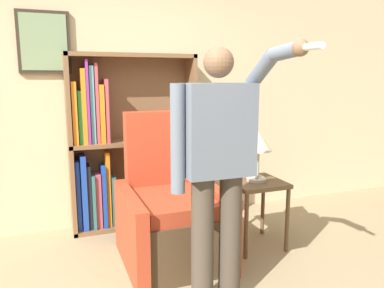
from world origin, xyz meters
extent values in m
cube|color=beige|center=(0.00, 2.03, 1.40)|extent=(8.00, 0.06, 2.80)
cube|color=#33281E|center=(-0.65, 1.98, 1.86)|extent=(0.47, 0.04, 0.57)
cube|color=gray|center=(-0.65, 1.96, 1.86)|extent=(0.41, 0.01, 0.51)
cube|color=brown|center=(-0.48, 1.85, 0.88)|extent=(0.04, 0.28, 1.77)
cube|color=brown|center=(0.76, 1.85, 0.88)|extent=(0.04, 0.28, 1.77)
cube|color=brown|center=(0.14, 1.98, 0.88)|extent=(1.28, 0.01, 1.77)
cube|color=brown|center=(0.14, 1.85, 0.02)|extent=(1.28, 0.28, 0.04)
cube|color=brown|center=(0.14, 1.85, 0.88)|extent=(1.28, 0.28, 0.04)
cube|color=brown|center=(0.14, 1.85, 1.75)|extent=(1.28, 0.28, 0.04)
cube|color=#1E47B2|center=(-0.43, 1.85, 0.39)|extent=(0.04, 0.15, 0.69)
cube|color=#1E47B2|center=(-0.37, 1.85, 0.42)|extent=(0.05, 0.22, 0.75)
cube|color=black|center=(-0.33, 1.85, 0.36)|extent=(0.04, 0.19, 0.65)
cube|color=#337070|center=(-0.29, 1.85, 0.31)|extent=(0.03, 0.23, 0.55)
cube|color=#BC4C56|center=(-0.24, 1.85, 0.32)|extent=(0.05, 0.18, 0.55)
cube|color=#1E47B2|center=(-0.18, 1.85, 0.36)|extent=(0.04, 0.21, 0.63)
cube|color=orange|center=(-0.14, 1.85, 0.42)|extent=(0.04, 0.17, 0.77)
cube|color=#337070|center=(-0.09, 1.85, 0.29)|extent=(0.05, 0.16, 0.51)
cube|color=orange|center=(-0.42, 1.85, 1.20)|extent=(0.05, 0.23, 0.59)
cube|color=#238438|center=(-0.38, 1.85, 1.16)|extent=(0.03, 0.18, 0.51)
cube|color=orange|center=(-0.34, 1.85, 1.26)|extent=(0.04, 0.21, 0.71)
cube|color=purple|center=(-0.30, 1.85, 1.30)|extent=(0.02, 0.21, 0.80)
cube|color=#5B99A8|center=(-0.26, 1.85, 1.27)|extent=(0.04, 0.17, 0.74)
cube|color=#BC4C56|center=(-0.21, 1.85, 1.28)|extent=(0.03, 0.16, 0.76)
cube|color=orange|center=(-0.17, 1.85, 1.18)|extent=(0.04, 0.20, 0.56)
cube|color=#BC4C56|center=(-0.12, 1.85, 1.21)|extent=(0.03, 0.22, 0.62)
cube|color=#4C3823|center=(0.27, 0.96, 0.23)|extent=(0.61, 0.84, 0.46)
cube|color=#B23D23|center=(0.27, 0.92, 0.52)|extent=(0.57, 0.72, 0.12)
cube|color=#B23D23|center=(0.27, 1.35, 0.73)|extent=(0.61, 0.16, 1.01)
cube|color=#B23D23|center=(-0.09, 0.96, 0.31)|extent=(0.10, 0.92, 0.62)
cube|color=#B23D23|center=(0.62, 0.96, 0.31)|extent=(0.10, 0.92, 0.62)
cylinder|color=#473D33|center=(0.25, 0.27, 0.46)|extent=(0.15, 0.15, 0.91)
cylinder|color=#473D33|center=(0.45, 0.27, 0.46)|extent=(0.15, 0.15, 0.91)
cube|color=slate|center=(0.35, 0.27, 1.21)|extent=(0.45, 0.24, 0.58)
sphere|color=brown|center=(0.35, 0.27, 1.62)|extent=(0.19, 0.19, 0.19)
cylinder|color=slate|center=(0.09, 0.27, 1.16)|extent=(0.09, 0.09, 0.68)
cylinder|color=slate|center=(0.59, 0.15, 1.58)|extent=(0.09, 0.28, 0.23)
cylinder|color=slate|center=(0.59, -0.09, 1.67)|extent=(0.08, 0.27, 0.10)
sphere|color=brown|center=(0.59, -0.22, 1.68)|extent=(0.09, 0.09, 0.09)
cylinder|color=white|center=(0.59, -0.32, 1.68)|extent=(0.04, 0.15, 0.04)
cube|color=brown|center=(1.06, 0.98, 0.60)|extent=(0.47, 0.47, 0.04)
cylinder|color=brown|center=(0.86, 0.77, 0.29)|extent=(0.04, 0.04, 0.58)
cylinder|color=brown|center=(1.27, 0.77, 0.29)|extent=(0.04, 0.04, 0.58)
cylinder|color=brown|center=(0.86, 1.18, 0.29)|extent=(0.04, 0.04, 0.58)
cylinder|color=brown|center=(1.27, 1.18, 0.29)|extent=(0.04, 0.04, 0.58)
cylinder|color=#B7B2A8|center=(1.06, 0.98, 0.63)|extent=(0.18, 0.18, 0.02)
cylinder|color=#B7B2A8|center=(1.06, 0.98, 0.77)|extent=(0.04, 0.04, 0.25)
cone|color=beige|center=(1.06, 0.98, 0.99)|extent=(0.26, 0.26, 0.18)
camera|label=1|loc=(-0.62, -1.87, 1.53)|focal=35.00mm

